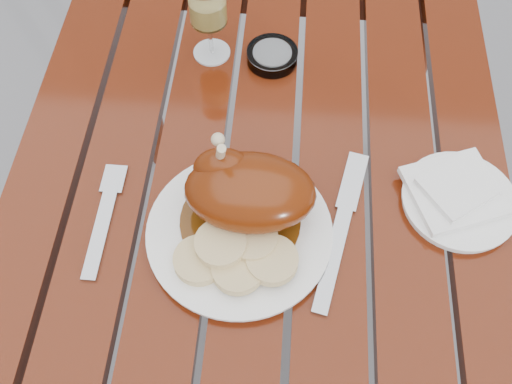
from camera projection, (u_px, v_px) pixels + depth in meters
ground at (257, 333)px, 1.54m from camera, size 60.00×60.00×0.00m
table at (257, 280)px, 1.22m from camera, size 0.80×1.20×0.75m
dinner_plate at (240, 233)px, 0.85m from camera, size 0.34×0.34×0.02m
roast_duck at (246, 190)px, 0.82m from camera, size 0.20×0.18×0.14m
bread_dumplings at (236, 254)px, 0.80m from camera, size 0.18×0.12×0.03m
wine_glass at (209, 20)px, 0.98m from camera, size 0.08×0.08×0.16m
side_plate at (459, 201)px, 0.88m from camera, size 0.23×0.23×0.01m
napkin at (454, 191)px, 0.87m from camera, size 0.17×0.16×0.01m
ashtray at (272, 56)px, 1.03m from camera, size 0.11×0.11×0.02m
fork at (102, 225)px, 0.86m from camera, size 0.02×0.18×0.01m
knife at (338, 240)px, 0.85m from camera, size 0.07×0.24×0.01m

